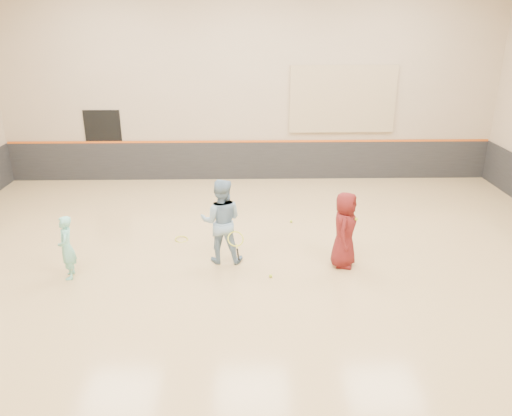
{
  "coord_description": "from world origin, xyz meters",
  "views": [
    {
      "loc": [
        -0.15,
        -9.18,
        4.84
      ],
      "look_at": [
        0.06,
        0.4,
        1.15
      ],
      "focal_mm": 35.0,
      "sensor_mm": 36.0,
      "label": 1
    }
  ],
  "objects_px": {
    "instructor": "(221,221)",
    "spare_racket": "(181,237)",
    "girl": "(67,248)",
    "young_man": "(345,230)"
  },
  "relations": [
    {
      "from": "instructor",
      "to": "spare_racket",
      "type": "xyz_separation_m",
      "value": [
        -0.99,
        1.05,
        -0.83
      ]
    },
    {
      "from": "girl",
      "to": "young_man",
      "type": "distance_m",
      "value": 5.51
    },
    {
      "from": "girl",
      "to": "spare_racket",
      "type": "height_order",
      "value": "girl"
    },
    {
      "from": "girl",
      "to": "instructor",
      "type": "relative_size",
      "value": 0.71
    },
    {
      "from": "instructor",
      "to": "spare_racket",
      "type": "relative_size",
      "value": 2.7
    },
    {
      "from": "girl",
      "to": "instructor",
      "type": "height_order",
      "value": "instructor"
    },
    {
      "from": "instructor",
      "to": "young_man",
      "type": "xyz_separation_m",
      "value": [
        2.51,
        -0.26,
        -0.1
      ]
    },
    {
      "from": "girl",
      "to": "instructor",
      "type": "distance_m",
      "value": 3.06
    },
    {
      "from": "young_man",
      "to": "instructor",
      "type": "bearing_deg",
      "value": 102.26
    },
    {
      "from": "girl",
      "to": "young_man",
      "type": "xyz_separation_m",
      "value": [
        5.49,
        0.4,
        0.15
      ]
    }
  ]
}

